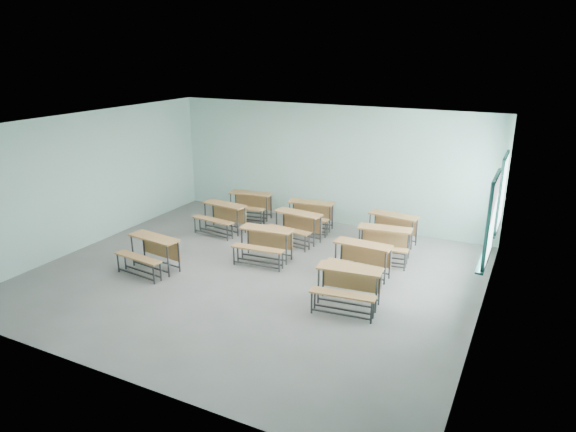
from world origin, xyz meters
name	(u,v)px	position (x,y,z in m)	size (l,w,h in m)	color
room	(257,203)	(0.08, 0.03, 1.60)	(9.04, 8.04, 3.24)	gray
desk_unit_r0c0	(151,249)	(-2.10, -0.78, 0.50)	(1.28, 0.93, 0.74)	#A06C3A
desk_unit_r0c2	(348,282)	(2.25, -0.44, 0.50)	(1.27, 0.93, 0.74)	#A06C3A
desk_unit_r1c1	(265,240)	(-0.18, 0.78, 0.50)	(1.26, 0.90, 0.74)	#A06C3A
desk_unit_r1c2	(361,256)	(2.06, 0.86, 0.50)	(1.22, 0.84, 0.74)	#A06C3A
desk_unit_r2c0	(222,214)	(-2.10, 1.97, 0.50)	(1.28, 0.93, 0.74)	#A06C3A
desk_unit_r2c1	(296,223)	(-0.06, 2.16, 0.50)	(1.28, 0.93, 0.74)	#A06C3A
desk_unit_r2c2	(384,239)	(2.20, 2.02, 0.50)	(1.28, 0.94, 0.74)	#A06C3A
desk_unit_r3c0	(249,202)	(-2.01, 3.19, 0.50)	(1.28, 0.93, 0.74)	#A06C3A
desk_unit_r3c1	(310,212)	(-0.12, 3.13, 0.50)	(1.29, 0.95, 0.74)	#A06C3A
desk_unit_r3c2	(391,225)	(2.09, 3.04, 0.50)	(1.27, 0.93, 0.74)	#A06C3A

